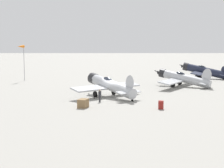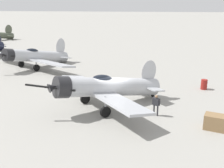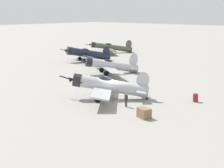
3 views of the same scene
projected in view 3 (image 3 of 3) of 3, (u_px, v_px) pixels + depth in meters
The scene contains 8 objects.
ground_plane at pixel (112, 99), 39.23m from camera, with size 400.00×400.00×0.00m, color gray.
airplane_foreground at pixel (108, 86), 38.90m from camera, with size 9.43×9.57×3.36m.
airplane_mid_apron at pixel (110, 65), 54.72m from camera, with size 9.50×12.44×3.36m.
airplane_far_line at pixel (87, 54), 68.16m from camera, with size 9.18×11.08×3.29m.
airplane_outer_stand at pixel (110, 47), 82.07m from camera, with size 10.35×11.36×3.18m.
ground_crew_mechanic at pixel (126, 98), 35.78m from camera, with size 0.36×0.56×1.55m.
equipment_crate at pixel (144, 113), 32.20m from camera, with size 1.29×1.51×0.97m.
fuel_drum at pixel (195, 98), 37.91m from camera, with size 0.62×0.62×0.93m.
Camera 3 is at (-28.21, -25.36, 10.13)m, focal length 53.50 mm.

